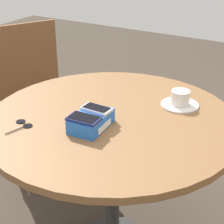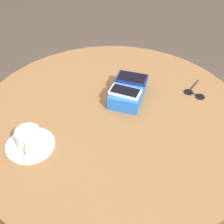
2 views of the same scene
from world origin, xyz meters
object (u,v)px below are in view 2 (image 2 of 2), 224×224
(round_table, at_px, (112,133))
(saucer, at_px, (30,145))
(sunglasses, at_px, (194,93))
(phone_white, at_px, (125,92))
(coffee_cup, at_px, (28,138))
(phone_navy, at_px, (132,78))
(phone_box, at_px, (128,92))

(round_table, bearing_deg, saucer, -40.82)
(round_table, relative_size, sunglasses, 8.11)
(phone_white, relative_size, saucer, 0.71)
(coffee_cup, height_order, sunglasses, coffee_cup)
(saucer, distance_m, coffee_cup, 0.04)
(phone_navy, height_order, sunglasses, phone_navy)
(sunglasses, bearing_deg, phone_white, -56.17)
(phone_box, distance_m, phone_navy, 0.06)
(phone_box, bearing_deg, coffee_cup, -31.81)
(sunglasses, bearing_deg, phone_navy, -74.16)
(round_table, height_order, phone_navy, phone_navy)
(saucer, bearing_deg, round_table, 139.18)
(round_table, bearing_deg, phone_white, 164.04)
(phone_box, xyz_separation_m, phone_navy, (-0.05, -0.00, 0.03))
(saucer, bearing_deg, sunglasses, 135.58)
(phone_white, xyz_separation_m, coffee_cup, (0.33, -0.23, -0.02))
(phone_navy, bearing_deg, saucer, -28.75)
(phone_white, distance_m, saucer, 0.41)
(phone_navy, distance_m, saucer, 0.48)
(phone_navy, height_order, saucer, phone_navy)
(phone_white, bearing_deg, coffee_cup, -35.35)
(saucer, height_order, sunglasses, saucer)
(phone_box, xyz_separation_m, sunglasses, (-0.12, 0.25, -0.03))
(phone_box, xyz_separation_m, coffee_cup, (0.37, -0.23, 0.01))
(round_table, xyz_separation_m, coffee_cup, (0.25, -0.21, 0.14))
(phone_navy, distance_m, sunglasses, 0.27)
(round_table, distance_m, phone_navy, 0.24)
(round_table, height_order, saucer, saucer)
(phone_box, xyz_separation_m, saucer, (0.37, -0.23, -0.02))
(coffee_cup, relative_size, sunglasses, 0.82)
(round_table, bearing_deg, coffee_cup, -40.41)
(phone_box, distance_m, saucer, 0.44)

